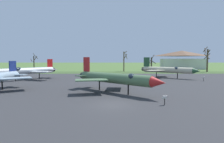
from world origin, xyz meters
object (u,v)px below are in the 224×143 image
at_px(info_placard_front_right, 165,99).
at_px(jet_fighter_rear_center, 167,70).
at_px(info_placard_rear_center, 204,79).
at_px(visitor_building, 182,60).
at_px(jet_fighter_front_left, 27,71).
at_px(jet_fighter_front_right, 114,78).

distance_m(info_placard_front_right, jet_fighter_rear_center, 29.20).
height_order(info_placard_rear_center, visitor_building, visitor_building).
bearing_deg(jet_fighter_front_left, jet_fighter_front_right, -38.60).
height_order(jet_fighter_front_left, jet_fighter_rear_center, jet_fighter_rear_center).
bearing_deg(info_placard_front_right, jet_fighter_rear_center, 71.97).
relative_size(jet_fighter_rear_center, info_placard_rear_center, 13.12).
distance_m(info_placard_front_right, visitor_building, 83.00).
height_order(jet_fighter_front_right, jet_fighter_rear_center, jet_fighter_rear_center).
bearing_deg(info_placard_rear_center, info_placard_front_right, -125.83).
distance_m(jet_fighter_front_right, jet_fighter_rear_center, 24.96).
relative_size(info_placard_rear_center, visitor_building, 0.04).
height_order(info_placard_front_right, jet_fighter_rear_center, jet_fighter_rear_center).
bearing_deg(info_placard_rear_center, visitor_building, 72.72).
xyz_separation_m(jet_fighter_front_right, jet_fighter_rear_center, (14.08, 20.60, 0.05)).
distance_m(jet_fighter_front_left, info_placard_front_right, 34.26).
height_order(jet_fighter_front_right, visitor_building, visitor_building).
distance_m(jet_fighter_front_left, jet_fighter_front_right, 25.74).
xyz_separation_m(info_placard_front_right, info_placard_rear_center, (14.77, 20.46, -0.03)).
relative_size(info_placard_front_right, jet_fighter_rear_center, 0.08).
distance_m(jet_fighter_front_right, info_placard_rear_center, 23.94).
bearing_deg(jet_fighter_rear_center, info_placard_front_right, -108.03).
xyz_separation_m(info_placard_rear_center, visitor_building, (17.40, 55.94, 4.11)).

